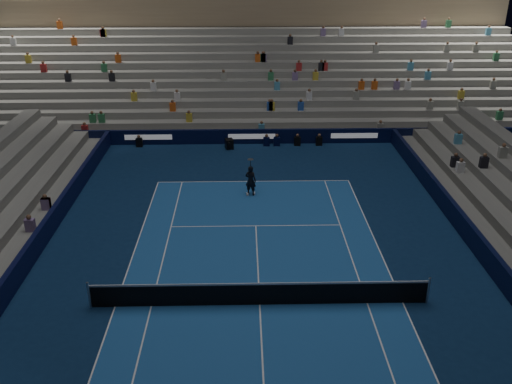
{
  "coord_description": "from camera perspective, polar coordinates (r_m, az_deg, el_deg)",
  "views": [
    {
      "loc": [
        -0.55,
        -17.42,
        12.62
      ],
      "look_at": [
        0.0,
        6.0,
        2.0
      ],
      "focal_mm": 38.88,
      "sensor_mm": 36.0,
      "label": 1
    }
  ],
  "objects": [
    {
      "name": "court_surface",
      "position": [
        21.52,
        0.38,
        -11.51
      ],
      "size": [
        10.97,
        23.77,
        0.01
      ],
      "primitive_type": "cube",
      "color": "#1B5097",
      "rests_on": "ground"
    },
    {
      "name": "broadcast_camera",
      "position": [
        37.02,
        -2.77,
        4.98
      ],
      "size": [
        0.62,
        1.01,
        0.66
      ],
      "color": "black",
      "rests_on": "ground"
    },
    {
      "name": "tennis_player",
      "position": [
        29.91,
        -0.55,
        1.19
      ],
      "size": [
        0.72,
        0.6,
        1.68
      ],
      "primitive_type": "imported",
      "rotation": [
        0.0,
        0.0,
        2.76
      ],
      "color": "black",
      "rests_on": "ground"
    },
    {
      "name": "grandstand_main",
      "position": [
        46.26,
        -0.65,
        12.86
      ],
      "size": [
        44.0,
        15.2,
        11.2
      ],
      "color": "gray",
      "rests_on": "ground"
    },
    {
      "name": "tennis_net",
      "position": [
        21.23,
        0.39,
        -10.42
      ],
      "size": [
        12.9,
        0.1,
        1.1
      ],
      "color": "#B2B2B7",
      "rests_on": "ground"
    },
    {
      "name": "sponsor_barrier_west",
      "position": [
        23.11,
        -24.81,
        -9.81
      ],
      "size": [
        0.25,
        37.0,
        1.0
      ],
      "primitive_type": "cube",
      "color": "black",
      "rests_on": "ground"
    },
    {
      "name": "ground",
      "position": [
        21.52,
        0.38,
        -11.52
      ],
      "size": [
        90.0,
        90.0,
        0.0
      ],
      "primitive_type": "plane",
      "color": "#0B2143",
      "rests_on": "ground"
    },
    {
      "name": "sponsor_barrier_far",
      "position": [
        37.92,
        -0.45,
        5.74
      ],
      "size": [
        44.0,
        0.25,
        1.0
      ],
      "primitive_type": "cube",
      "color": "black",
      "rests_on": "ground"
    }
  ]
}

